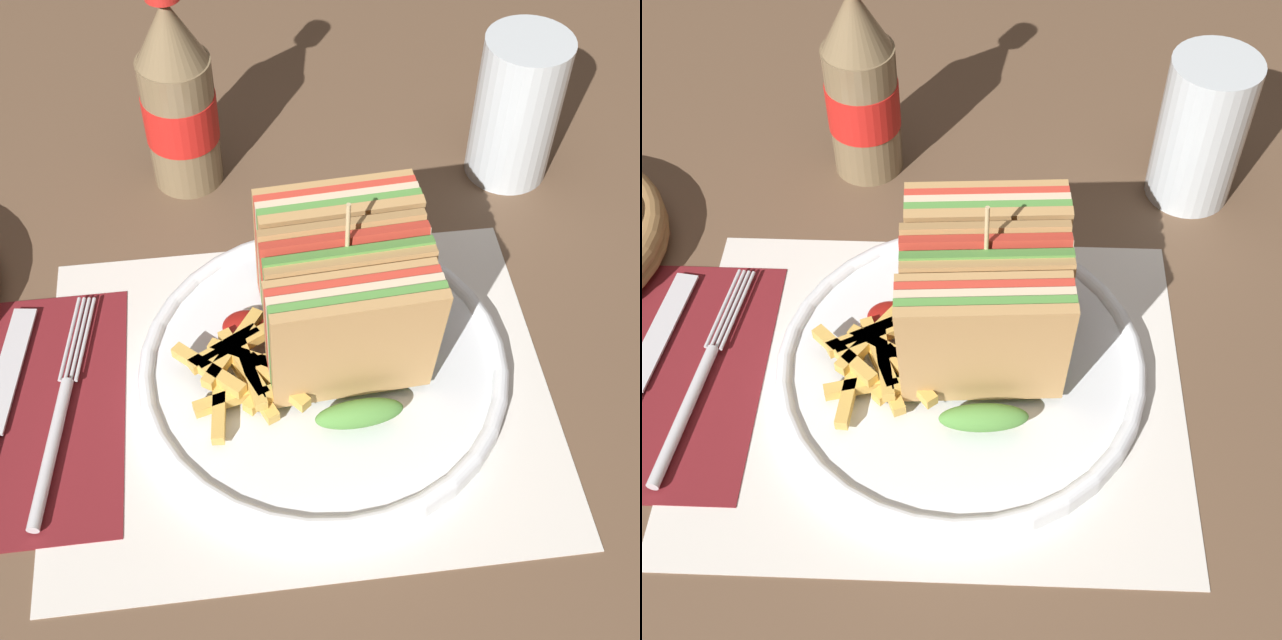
% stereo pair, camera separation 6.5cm
% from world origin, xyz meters
% --- Properties ---
extents(ground_plane, '(4.00, 4.00, 0.00)m').
position_xyz_m(ground_plane, '(0.00, 0.00, 0.00)').
color(ground_plane, brown).
extents(placemat, '(0.37, 0.30, 0.00)m').
position_xyz_m(placemat, '(-0.05, -0.02, 0.00)').
color(placemat, silver).
rests_on(placemat, ground_plane).
extents(plate_main, '(0.27, 0.27, 0.02)m').
position_xyz_m(plate_main, '(-0.03, -0.01, 0.01)').
color(plate_main, white).
rests_on(plate_main, ground_plane).
extents(club_sandwich, '(0.12, 0.16, 0.15)m').
position_xyz_m(club_sandwich, '(-0.01, 0.00, 0.07)').
color(club_sandwich, tan).
rests_on(club_sandwich, plate_main).
extents(fries_pile, '(0.12, 0.10, 0.02)m').
position_xyz_m(fries_pile, '(-0.08, -0.02, 0.03)').
color(fries_pile, gold).
rests_on(fries_pile, plate_main).
extents(ketchup_blob, '(0.03, 0.03, 0.01)m').
position_xyz_m(ketchup_blob, '(-0.08, 0.03, 0.03)').
color(ketchup_blob, maroon).
rests_on(ketchup_blob, plate_main).
extents(napkin, '(0.14, 0.22, 0.00)m').
position_xyz_m(napkin, '(-0.24, -0.02, 0.00)').
color(napkin, maroon).
rests_on(napkin, ground_plane).
extents(fork, '(0.04, 0.20, 0.01)m').
position_xyz_m(fork, '(-0.22, -0.03, 0.01)').
color(fork, silver).
rests_on(fork, napkin).
extents(coke_bottle_near, '(0.06, 0.06, 0.20)m').
position_xyz_m(coke_bottle_near, '(-0.12, 0.23, 0.09)').
color(coke_bottle_near, '#7A6647').
rests_on(coke_bottle_near, ground_plane).
extents(glass_near, '(0.07, 0.07, 0.13)m').
position_xyz_m(glass_near, '(0.17, 0.20, 0.06)').
color(glass_near, silver).
rests_on(glass_near, ground_plane).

